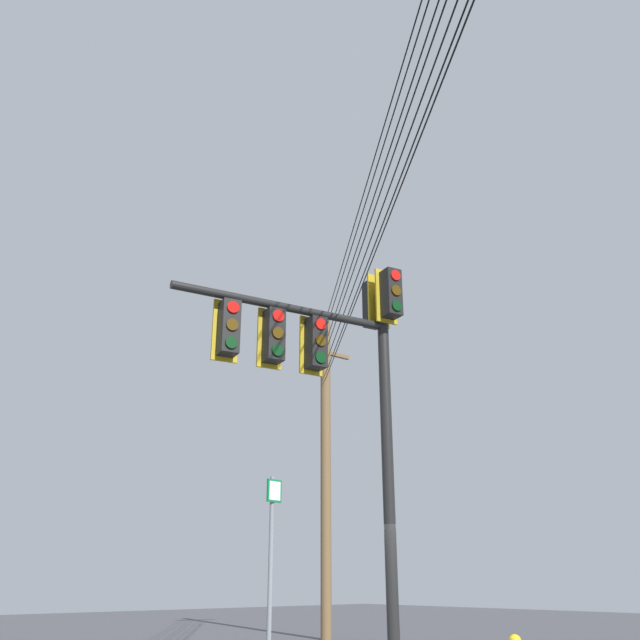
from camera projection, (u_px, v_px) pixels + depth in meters
name	position (u px, v px, depth m)	size (l,w,h in m)	color
signal_mast_assembly	(337.00, 366.00, 11.81)	(4.15, 1.45, 7.05)	black
utility_pole_wooden	(326.00, 465.00, 21.73)	(2.02, 0.33, 9.89)	brown
route_sign_primary	(271.00, 566.00, 10.22)	(0.30, 0.11, 3.15)	slate
overhead_wire_span	(388.00, 169.00, 12.56)	(13.32, 18.13, 2.34)	black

